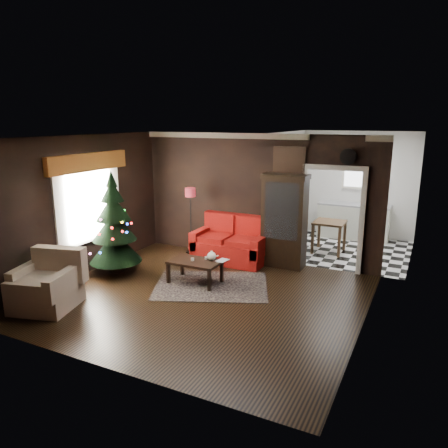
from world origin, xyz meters
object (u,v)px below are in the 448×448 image
at_px(curio_cabinet, 284,223).
at_px(loveseat, 231,239).
at_px(armchair, 45,282).
at_px(coffee_table, 195,272).
at_px(teapot, 212,256).
at_px(christmas_tree, 114,224).
at_px(wall_clock, 348,157).
at_px(floor_lamp, 191,221).
at_px(kitchen_table, 329,237).

bearing_deg(curio_cabinet, loveseat, -169.17).
relative_size(curio_cabinet, armchair, 1.89).
distance_m(coffee_table, teapot, 0.45).
xyz_separation_m(christmas_tree, wall_clock, (4.13, 2.13, 1.33)).
height_order(armchair, teapot, armchair).
height_order(christmas_tree, wall_clock, wall_clock).
bearing_deg(coffee_table, floor_lamp, 122.96).
relative_size(christmas_tree, armchair, 2.01).
distance_m(curio_cabinet, armchair, 4.79).
xyz_separation_m(curio_cabinet, wall_clock, (1.20, 0.18, 1.43)).
bearing_deg(loveseat, floor_lamp, -178.29).
distance_m(wall_clock, kitchen_table, 2.43).
relative_size(loveseat, christmas_tree, 0.84).
height_order(curio_cabinet, floor_lamp, curio_cabinet).
bearing_deg(floor_lamp, kitchen_table, 30.94).
height_order(loveseat, wall_clock, wall_clock).
bearing_deg(coffee_table, christmas_tree, -172.19).
xyz_separation_m(floor_lamp, teapot, (1.23, -1.31, -0.29)).
height_order(floor_lamp, coffee_table, floor_lamp).
xyz_separation_m(floor_lamp, wall_clock, (3.35, 0.43, 1.55)).
bearing_deg(loveseat, curio_cabinet, 10.83).
distance_m(christmas_tree, armchair, 1.93).
xyz_separation_m(christmas_tree, teapot, (2.01, 0.39, -0.51)).
bearing_deg(christmas_tree, wall_clock, 27.32).
bearing_deg(curio_cabinet, coffee_table, -124.96).
bearing_deg(wall_clock, kitchen_table, 113.75).
distance_m(loveseat, teapot, 1.36).
height_order(teapot, kitchen_table, kitchen_table).
distance_m(coffee_table, kitchen_table, 3.65).
bearing_deg(coffee_table, armchair, -129.10).
bearing_deg(teapot, floor_lamp, 133.16).
height_order(floor_lamp, wall_clock, wall_clock).
xyz_separation_m(floor_lamp, christmas_tree, (-0.78, -1.70, 0.22)).
bearing_deg(armchair, floor_lamp, 62.90).
bearing_deg(armchair, wall_clock, 28.79).
relative_size(loveseat, armchair, 1.69).
xyz_separation_m(christmas_tree, armchair, (0.04, -1.84, -0.59)).
bearing_deg(curio_cabinet, wall_clock, 8.53).
distance_m(teapot, kitchen_table, 3.39).
bearing_deg(wall_clock, floor_lamp, -172.69).
bearing_deg(armchair, curio_cabinet, 37.33).
height_order(floor_lamp, armchair, floor_lamp).
height_order(loveseat, teapot, loveseat).
bearing_deg(christmas_tree, armchair, -88.61).
distance_m(curio_cabinet, kitchen_table, 1.67).
xyz_separation_m(armchair, coffee_table, (1.69, 2.07, -0.23)).
xyz_separation_m(wall_clock, kitchen_table, (-0.55, 1.25, -2.00)).
bearing_deg(teapot, loveseat, 99.73).
bearing_deg(floor_lamp, armchair, -101.72).
distance_m(loveseat, coffee_table, 1.52).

